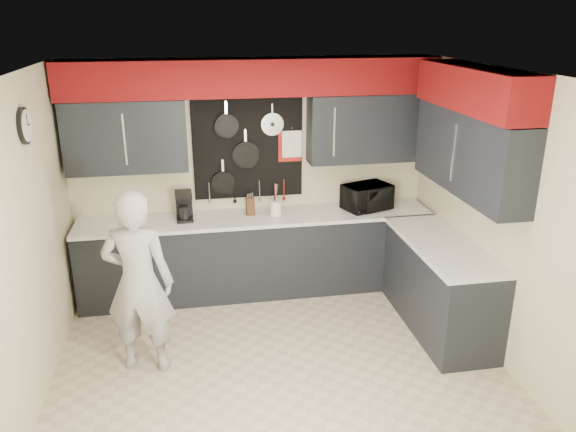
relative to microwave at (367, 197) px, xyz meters
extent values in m
plane|color=#BCAE92|center=(-1.26, -1.45, -1.06)|extent=(4.00, 4.00, 0.00)
cube|color=beige|center=(-1.26, 0.30, 0.24)|extent=(4.00, 0.01, 2.60)
cube|color=black|center=(-2.59, 0.14, 0.76)|extent=(1.24, 0.32, 0.75)
cube|color=black|center=(0.02, 0.14, 0.76)|extent=(1.34, 0.32, 0.75)
cube|color=#690B0D|center=(-1.26, 0.12, 1.34)|extent=(3.94, 0.36, 0.38)
cube|color=black|center=(-1.31, 0.29, 0.56)|extent=(1.22, 0.03, 1.15)
cylinder|color=black|center=(-1.54, 0.25, 0.82)|extent=(0.26, 0.04, 0.26)
cylinder|color=black|center=(-1.34, 0.25, 0.49)|extent=(0.30, 0.04, 0.30)
cylinder|color=black|center=(-1.60, 0.25, 0.18)|extent=(0.27, 0.04, 0.27)
cylinder|color=silver|center=(-1.04, 0.25, 0.82)|extent=(0.25, 0.02, 0.25)
cube|color=#A5180C|center=(-0.84, 0.27, 0.56)|extent=(0.26, 0.01, 0.34)
cube|color=white|center=(-0.82, 0.25, 0.59)|extent=(0.22, 0.01, 0.30)
cylinder|color=silver|center=(-1.76, 0.26, 0.07)|extent=(0.01, 0.01, 0.20)
cylinder|color=silver|center=(-1.48, 0.26, 0.07)|extent=(0.01, 0.01, 0.20)
cylinder|color=silver|center=(-1.19, 0.26, 0.07)|extent=(0.01, 0.01, 0.20)
cylinder|color=silver|center=(-0.91, 0.26, 0.07)|extent=(0.01, 0.01, 0.20)
cube|color=beige|center=(0.74, -1.45, 0.24)|extent=(0.01, 3.50, 2.60)
cube|color=black|center=(0.58, -1.15, 0.76)|extent=(0.32, 1.70, 0.75)
cube|color=#690B0D|center=(0.56, -1.15, 1.34)|extent=(0.36, 1.70, 0.38)
cube|color=beige|center=(-3.25, -1.45, 0.24)|extent=(0.01, 3.50, 2.60)
cylinder|color=black|center=(-3.24, -1.05, 1.12)|extent=(0.04, 0.30, 0.30)
cylinder|color=white|center=(-3.22, -1.05, 1.12)|extent=(0.01, 0.26, 0.26)
cube|color=black|center=(-1.26, 0.00, -0.62)|extent=(3.90, 0.60, 0.88)
cube|color=white|center=(-1.26, -0.01, -0.16)|extent=(3.90, 0.63, 0.04)
cube|color=black|center=(0.44, -1.10, -0.62)|extent=(0.60, 1.60, 0.88)
cube|color=white|center=(0.43, -1.10, -0.16)|extent=(0.63, 1.60, 0.04)
cube|color=black|center=(-1.26, -0.26, -1.01)|extent=(3.90, 0.06, 0.10)
imported|color=black|center=(0.00, 0.00, 0.00)|extent=(0.60, 0.50, 0.29)
cube|color=#3E2213|center=(-1.33, 0.04, -0.04)|extent=(0.09, 0.09, 0.20)
cylinder|color=white|center=(-1.05, -0.02, -0.06)|extent=(0.13, 0.13, 0.16)
cube|color=black|center=(-2.04, -0.02, -0.13)|extent=(0.18, 0.22, 0.03)
cube|color=black|center=(-2.04, 0.06, 0.02)|extent=(0.18, 0.07, 0.29)
cube|color=black|center=(-2.04, -0.02, 0.15)|extent=(0.18, 0.22, 0.06)
cylinder|color=black|center=(-2.04, -0.04, -0.05)|extent=(0.11, 0.11, 0.14)
imported|color=#A4A4A2|center=(-2.45, -1.30, -0.22)|extent=(0.69, 0.53, 1.68)
camera|label=1|loc=(-1.95, -5.80, 1.96)|focal=35.00mm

